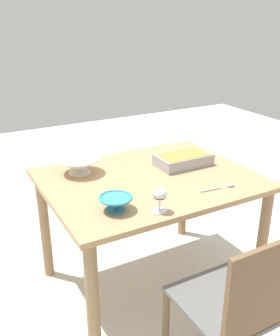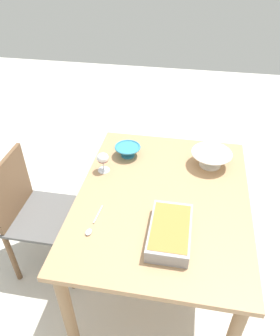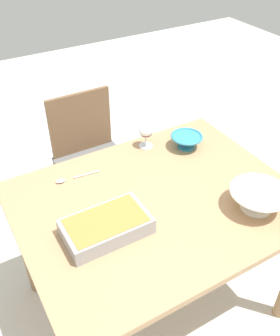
{
  "view_description": "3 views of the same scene",
  "coord_description": "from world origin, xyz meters",
  "px_view_note": "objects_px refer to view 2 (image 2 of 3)",
  "views": [
    {
      "loc": [
        -1.04,
        -1.78,
        1.66
      ],
      "look_at": [
        -0.07,
        -0.02,
        0.84
      ],
      "focal_mm": 40.73,
      "sensor_mm": 36.0,
      "label": 1
    },
    {
      "loc": [
        1.33,
        0.1,
        2.0
      ],
      "look_at": [
        -0.12,
        -0.15,
        0.85
      ],
      "focal_mm": 34.61,
      "sensor_mm": 36.0,
      "label": 2
    },
    {
      "loc": [
        0.69,
        1.04,
        1.9
      ],
      "look_at": [
        0.0,
        -0.15,
        0.84
      ],
      "focal_mm": 40.44,
      "sensor_mm": 36.0,
      "label": 3
    }
  ],
  "objects_px": {
    "wine_glass": "(103,159)",
    "dining_table": "(162,211)",
    "serving_spoon": "(92,226)",
    "chair": "(34,211)",
    "casserole_dish": "(170,231)",
    "small_bowl": "(211,158)",
    "mixing_bowl": "(128,150)"
  },
  "relations": [
    {
      "from": "small_bowl",
      "to": "serving_spoon",
      "type": "bearing_deg",
      "value": -42.79
    },
    {
      "from": "serving_spoon",
      "to": "wine_glass",
      "type": "bearing_deg",
      "value": -172.56
    },
    {
      "from": "chair",
      "to": "mixing_bowl",
      "type": "height_order",
      "value": "chair"
    },
    {
      "from": "chair",
      "to": "wine_glass",
      "type": "height_order",
      "value": "wine_glass"
    },
    {
      "from": "wine_glass",
      "to": "small_bowl",
      "type": "xyz_separation_m",
      "value": [
        -0.17,
        0.64,
        -0.03
      ]
    },
    {
      "from": "wine_glass",
      "to": "casserole_dish",
      "type": "relative_size",
      "value": 0.37
    },
    {
      "from": "wine_glass",
      "to": "serving_spoon",
      "type": "height_order",
      "value": "wine_glass"
    },
    {
      "from": "wine_glass",
      "to": "casserole_dish",
      "type": "height_order",
      "value": "wine_glass"
    },
    {
      "from": "casserole_dish",
      "to": "small_bowl",
      "type": "height_order",
      "value": "small_bowl"
    },
    {
      "from": "small_bowl",
      "to": "serving_spoon",
      "type": "distance_m",
      "value": 0.86
    },
    {
      "from": "mixing_bowl",
      "to": "small_bowl",
      "type": "bearing_deg",
      "value": 89.04
    },
    {
      "from": "dining_table",
      "to": "small_bowl",
      "type": "height_order",
      "value": "small_bowl"
    },
    {
      "from": "dining_table",
      "to": "serving_spoon",
      "type": "xyz_separation_m",
      "value": [
        0.29,
        -0.33,
        0.12
      ]
    },
    {
      "from": "wine_glass",
      "to": "dining_table",
      "type": "bearing_deg",
      "value": 66.42
    },
    {
      "from": "chair",
      "to": "small_bowl",
      "type": "bearing_deg",
      "value": 106.08
    },
    {
      "from": "chair",
      "to": "wine_glass",
      "type": "xyz_separation_m",
      "value": [
        -0.14,
        0.45,
        0.37
      ]
    },
    {
      "from": "dining_table",
      "to": "chair",
      "type": "distance_m",
      "value": 0.86
    },
    {
      "from": "dining_table",
      "to": "chair",
      "type": "bearing_deg",
      "value": -91.66
    },
    {
      "from": "dining_table",
      "to": "small_bowl",
      "type": "bearing_deg",
      "value": 142.91
    },
    {
      "from": "casserole_dish",
      "to": "small_bowl",
      "type": "xyz_separation_m",
      "value": [
        -0.62,
        0.19,
        0.01
      ]
    },
    {
      "from": "chair",
      "to": "casserole_dish",
      "type": "distance_m",
      "value": 1.01
    },
    {
      "from": "wine_glass",
      "to": "serving_spoon",
      "type": "xyz_separation_m",
      "value": [
        0.46,
        0.06,
        -0.08
      ]
    },
    {
      "from": "dining_table",
      "to": "mixing_bowl",
      "type": "relative_size",
      "value": 7.28
    },
    {
      "from": "small_bowl",
      "to": "wine_glass",
      "type": "bearing_deg",
      "value": -75.08
    },
    {
      "from": "wine_glass",
      "to": "serving_spoon",
      "type": "distance_m",
      "value": 0.47
    },
    {
      "from": "wine_glass",
      "to": "mixing_bowl",
      "type": "bearing_deg",
      "value": 147.68
    },
    {
      "from": "chair",
      "to": "small_bowl",
      "type": "distance_m",
      "value": 1.19
    },
    {
      "from": "chair",
      "to": "mixing_bowl",
      "type": "xyz_separation_m",
      "value": [
        -0.32,
        0.57,
        0.33
      ]
    },
    {
      "from": "casserole_dish",
      "to": "mixing_bowl",
      "type": "distance_m",
      "value": 0.72
    },
    {
      "from": "chair",
      "to": "mixing_bowl",
      "type": "distance_m",
      "value": 0.73
    },
    {
      "from": "small_bowl",
      "to": "casserole_dish",
      "type": "bearing_deg",
      "value": -17.06
    },
    {
      "from": "wine_glass",
      "to": "casserole_dish",
      "type": "distance_m",
      "value": 0.64
    }
  ]
}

